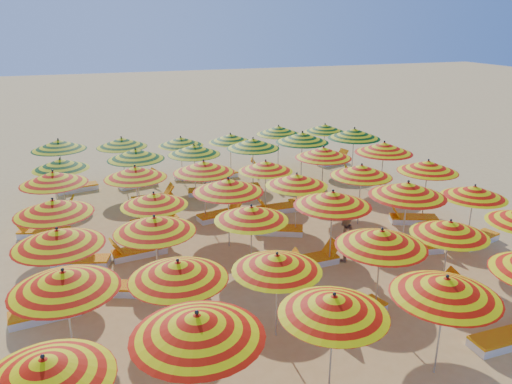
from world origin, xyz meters
TOP-DOWN VIEW (x-y plane):
  - ground at (0.00, 0.00)m, footprint 120.00×120.00m
  - umbrella_0 at (-6.26, -7.60)m, footprint 2.87×2.87m
  - umbrella_1 at (-3.80, -7.49)m, footprint 3.01×3.01m
  - umbrella_2 at (-1.12, -7.38)m, footprint 2.49×2.49m
  - umbrella_3 at (1.29, -7.61)m, footprint 2.26×2.26m
  - umbrella_6 at (-6.02, -4.88)m, footprint 2.89×2.89m
  - umbrella_7 at (-3.70, -5.09)m, footprint 2.85×2.85m
  - umbrella_8 at (-1.46, -5.25)m, footprint 2.45×2.45m
  - umbrella_9 at (1.31, -5.18)m, footprint 2.28×2.28m
  - umbrella_10 at (3.65, -4.84)m, footprint 2.40×2.40m
  - umbrella_12 at (-6.21, -2.55)m, footprint 2.60×2.60m
  - umbrella_13 at (-3.82, -2.36)m, footprint 2.44×2.44m
  - umbrella_14 at (-1.08, -2.26)m, footprint 2.49×2.49m
  - umbrella_15 at (1.42, -2.37)m, footprint 2.83×2.83m
  - umbrella_16 at (3.94, -2.49)m, footprint 2.46×2.46m
  - umbrella_17 at (6.35, -2.69)m, footprint 2.72×2.72m
  - umbrella_18 at (-6.40, -0.19)m, footprint 2.89×2.89m
  - umbrella_19 at (-3.52, -0.06)m, footprint 2.36×2.36m
  - umbrella_20 at (-1.15, -0.10)m, footprint 2.97×2.97m
  - umbrella_21 at (1.35, 0.14)m, footprint 2.53×2.53m
  - umbrella_22 at (3.89, 0.19)m, footprint 2.93×2.93m
  - umbrella_23 at (6.49, -0.11)m, footprint 2.44×2.44m
  - umbrella_24 at (-6.51, 2.75)m, footprint 2.94×2.94m
  - umbrella_25 at (-3.80, 2.60)m, footprint 2.88×2.88m
  - umbrella_26 at (-1.37, 2.40)m, footprint 2.84×2.84m
  - umbrella_27 at (1.01, 2.31)m, footprint 2.30×2.30m
  - umbrella_28 at (3.64, 2.75)m, footprint 2.62×2.62m
  - umbrella_29 at (6.19, 2.37)m, footprint 2.94×2.94m
  - umbrella_30 at (-6.36, 4.99)m, footprint 2.57×2.57m
  - umbrella_31 at (-3.54, 4.97)m, footprint 2.83×2.83m
  - umbrella_32 at (-1.14, 5.16)m, footprint 2.89×2.89m
  - umbrella_33 at (1.44, 5.11)m, footprint 2.93×2.93m
  - umbrella_34 at (3.78, 5.18)m, footprint 2.51×2.51m
  - umbrella_35 at (6.31, 5.03)m, footprint 3.01×3.01m
  - umbrella_36 at (-6.48, 7.59)m, footprint 2.32×2.32m
  - umbrella_37 at (-3.88, 7.46)m, footprint 2.31×2.31m
  - umbrella_38 at (-1.28, 7.39)m, footprint 2.42×2.42m
  - umbrella_39 at (1.06, 7.31)m, footprint 2.31×2.31m
  - umbrella_40 at (3.60, 7.61)m, footprint 2.46×2.46m
  - umbrella_41 at (6.19, 7.76)m, footprint 2.56×2.56m
  - lounger_2 at (3.50, -7.32)m, footprint 1.74×0.62m
  - lounger_3 at (-3.19, -4.96)m, footprint 1.82×0.96m
  - lounger_4 at (0.72, -5.21)m, footprint 1.82×1.03m
  - lounger_5 at (3.15, -4.82)m, footprint 1.82×0.93m
  - lounger_6 at (-6.71, -2.67)m, footprint 1.79×0.79m
  - lounger_7 at (-4.33, -2.22)m, footprint 1.82×1.18m
  - lounger_8 at (-0.49, -2.34)m, footprint 1.80×0.85m
  - lounger_9 at (0.92, -2.20)m, footprint 1.76×0.67m
  - lounger_10 at (4.54, -2.49)m, footprint 1.80×0.85m
  - lounger_11 at (6.85, -2.60)m, footprint 1.83×1.03m
  - lounger_12 at (-5.90, 0.06)m, footprint 1.83×1.05m
  - lounger_13 at (-4.12, 0.17)m, footprint 1.80×0.83m
  - lounger_14 at (0.75, 0.37)m, footprint 1.82×1.24m
  - lounger_15 at (5.90, -0.31)m, footprint 1.82×1.18m
  - lounger_16 at (-7.11, 2.80)m, footprint 1.83×1.07m
  - lounger_17 at (-3.20, 2.55)m, footprint 1.80×0.83m
  - lounger_18 at (-0.78, 2.37)m, footprint 1.81×0.92m
  - lounger_19 at (1.51, 2.32)m, footprint 1.75×0.63m
  - lounger_20 at (3.13, 2.92)m, footprint 1.83×1.16m
  - lounger_21 at (-6.86, 4.86)m, footprint 1.79×0.77m
  - lounger_22 at (-2.94, 5.03)m, footprint 1.76×0.67m
  - lounger_23 at (-0.54, 5.15)m, footprint 1.82×0.98m
  - lounger_24 at (0.84, 5.23)m, footprint 1.79×0.79m
  - lounger_25 at (3.18, 5.25)m, footprint 1.76×0.67m
  - lounger_26 at (6.82, 4.96)m, footprint 1.82×1.24m
  - lounger_27 at (-5.98, 7.57)m, footprint 1.81×0.90m
  - lounger_28 at (-3.29, 7.38)m, footprint 1.83×1.06m
  - lounger_29 at (-0.68, 7.56)m, footprint 1.83×1.15m
  - lounger_30 at (0.46, 7.26)m, footprint 1.82×1.02m
  - lounger_31 at (3.00, 7.54)m, footprint 1.83×1.14m
  - lounger_32 at (6.78, 7.84)m, footprint 1.82×0.99m
  - beachgoer_b at (1.96, -2.22)m, footprint 0.93×0.84m
  - beachgoer_a at (-3.07, 1.92)m, footprint 0.48×0.60m

SIDE VIEW (x-z plane):
  - ground at x=0.00m, z-range 0.00..0.00m
  - lounger_2 at x=3.50m, z-range -0.19..0.50m
  - lounger_3 at x=-3.19m, z-range -0.19..0.50m
  - lounger_4 at x=0.72m, z-range -0.19..0.50m
  - lounger_5 at x=3.15m, z-range -0.19..0.50m
  - lounger_6 at x=-6.71m, z-range -0.19..0.50m
  - lounger_7 at x=-4.33m, z-range -0.19..0.50m
  - lounger_8 at x=-0.49m, z-range -0.19..0.50m
  - lounger_9 at x=0.92m, z-range -0.19..0.50m
  - lounger_10 at x=4.54m, z-range -0.19..0.50m
  - lounger_11 at x=6.85m, z-range -0.19..0.50m
  - lounger_12 at x=-5.90m, z-range -0.19..0.50m
  - lounger_13 at x=-4.12m, z-range -0.19..0.50m
  - lounger_14 at x=0.75m, z-range -0.19..0.50m
  - lounger_15 at x=5.90m, z-range -0.19..0.50m
  - lounger_16 at x=-7.11m, z-range -0.19..0.50m
  - lounger_17 at x=-3.20m, z-range -0.19..0.50m
  - lounger_18 at x=-0.78m, z-range -0.19..0.50m
  - lounger_19 at x=1.51m, z-range -0.19..0.50m
  - lounger_20 at x=3.13m, z-range -0.19..0.50m
  - lounger_21 at x=-6.86m, z-range -0.19..0.50m
  - lounger_22 at x=-2.94m, z-range -0.19..0.50m
  - lounger_23 at x=-0.54m, z-range -0.19..0.50m
  - lounger_24 at x=0.84m, z-range -0.19..0.50m
  - lounger_25 at x=3.18m, z-range -0.19..0.50m
  - lounger_26 at x=6.82m, z-range -0.19..0.50m
  - lounger_27 at x=-5.98m, z-range -0.19..0.50m
  - lounger_28 at x=-3.29m, z-range -0.19..0.50m
  - lounger_29 at x=-0.68m, z-range -0.19..0.50m
  - lounger_30 at x=0.46m, z-range -0.19..0.50m
  - lounger_31 at x=3.00m, z-range -0.19..0.50m
  - lounger_32 at x=6.78m, z-range -0.19..0.50m
  - beachgoer_a at x=-3.07m, z-range 0.00..1.42m
  - beachgoer_b at x=1.96m, z-range 0.00..1.57m
  - umbrella_39 at x=1.06m, z-range 0.83..3.02m
  - umbrella_10 at x=3.65m, z-range 0.83..3.02m
  - umbrella_38 at x=-1.28m, z-range 0.83..3.02m
  - umbrella_27 at x=1.01m, z-range 0.84..3.03m
  - umbrella_19 at x=-3.52m, z-range 0.84..3.04m
  - umbrella_17 at x=6.35m, z-range 0.84..3.05m
  - umbrella_8 at x=-1.46m, z-range 0.84..3.06m
  - umbrella_41 at x=6.19m, z-range 0.85..3.07m
  - umbrella_30 at x=-6.36m, z-range 0.85..3.09m
  - umbrella_14 at x=-1.08m, z-range 0.86..3.12m
  - umbrella_21 at x=1.35m, z-range 0.87..3.14m
  - umbrella_2 at x=-1.12m, z-range 0.87..3.17m
  - umbrella_0 at x=-6.26m, z-range 0.88..3.19m
  - umbrella_7 at x=-3.70m, z-range 0.89..3.22m
  - umbrella_13 at x=-3.82m, z-range 0.89..3.23m
  - umbrella_40 at x=3.60m, z-range 0.89..3.23m
  - umbrella_32 at x=-1.14m, z-range 0.89..3.23m
  - umbrella_37 at x=-3.88m, z-range 0.89..3.24m
  - umbrella_22 at x=3.89m, z-range 0.90..3.25m
  - umbrella_25 at x=-3.80m, z-range 0.90..3.25m
  - umbrella_23 at x=6.49m, z-range 0.90..3.26m
  - umbrella_3 at x=1.29m, z-range 0.90..3.27m
  - umbrella_18 at x=-6.40m, z-range 0.91..3.29m
  - umbrella_26 at x=-1.37m, z-range 0.91..3.30m
  - umbrella_24 at x=-6.51m, z-range 0.91..3.30m
  - umbrella_12 at x=-6.21m, z-range 0.91..3.30m
  - umbrella_9 at x=1.31m, z-range 0.91..3.32m
  - umbrella_6 at x=-6.02m, z-range 0.91..3.32m
  - umbrella_31 at x=-3.54m, z-range 0.92..3.33m
  - umbrella_28 at x=3.64m, z-range 0.92..3.34m
  - umbrella_36 at x=-6.48m, z-range 0.92..3.34m
  - umbrella_33 at x=1.44m, z-range 0.92..3.35m
  - umbrella_20 at x=-1.15m, z-range 0.93..3.37m
  - umbrella_15 at x=1.42m, z-range 0.94..3.41m
  - umbrella_29 at x=6.19m, z-range 0.96..3.47m
  - umbrella_1 at x=-3.80m, z-range 0.96..3.48m
  - umbrella_34 at x=3.78m, z-range 0.96..3.48m
  - umbrella_16 at x=3.94m, z-range 0.96..3.49m
  - umbrella_35 at x=6.31m, z-range 0.97..3.52m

